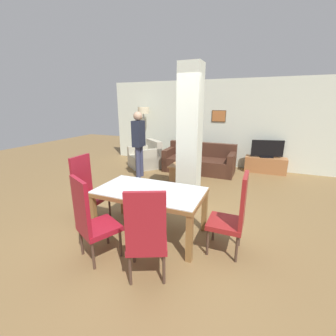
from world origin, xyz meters
name	(u,v)px	position (x,y,z in m)	size (l,w,h in m)	color
ground_plane	(151,232)	(0.00, 0.00, 0.00)	(18.00, 18.00, 0.00)	brown
back_wall	(213,124)	(0.00, 4.51, 1.35)	(7.20, 0.09, 2.70)	silver
divider_pillar	(190,138)	(0.20, 1.31, 1.35)	(0.41, 0.39, 2.70)	silver
dining_table	(150,199)	(0.00, 0.00, 0.59)	(1.63, 0.91, 0.74)	olive
dining_chair_near_right	(147,235)	(0.41, -0.88, 0.59)	(0.61, 0.61, 1.15)	maroon
dining_chair_head_right	(233,214)	(1.24, 0.00, 0.59)	(0.46, 0.46, 1.15)	maroon
dining_chair_head_left	(88,188)	(-1.21, 0.00, 0.59)	(0.46, 0.46, 1.15)	maroon
dining_chair_near_left	(91,219)	(-0.41, -0.84, 0.59)	(0.62, 0.62, 1.15)	maroon
sofa	(199,162)	(-0.17, 3.57, 0.29)	(2.06, 0.88, 0.84)	#45281C
armchair	(146,158)	(-1.87, 3.36, 0.30)	(1.21, 1.21, 0.86)	#B7B19B
coffee_table	(184,174)	(-0.28, 2.46, 0.24)	(0.70, 0.57, 0.46)	#A06E43
bottle	(186,161)	(-0.24, 2.53, 0.55)	(0.07, 0.07, 0.24)	#4C2D14
tv_stand	(265,165)	(1.68, 4.23, 0.23)	(1.15, 0.40, 0.46)	#A8693B
tv_screen	(267,149)	(1.68, 4.23, 0.71)	(0.88, 0.28, 0.51)	black
floor_lamp	(144,115)	(-2.33, 4.13, 1.59)	(0.38, 0.38, 1.86)	#B7B7BC
standing_person	(139,140)	(-1.57, 2.42, 1.04)	(0.23, 0.39, 1.78)	#373B59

